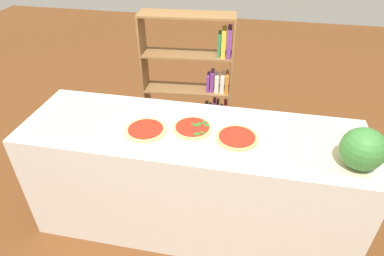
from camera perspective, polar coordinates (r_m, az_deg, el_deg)
name	(u,v)px	position (r m, az deg, el deg)	size (l,w,h in m)	color
ground_plane	(192,220)	(2.98, 0.00, -15.62)	(12.00, 12.00, 0.00)	brown
counter	(192,180)	(2.63, 0.00, -8.97)	(2.47, 0.75, 0.96)	beige
parchment_paper	(192,130)	(2.32, 0.00, -0.38)	(2.23, 0.57, 0.00)	beige
pizza_plain_0	(146,130)	(2.33, -8.07, -0.28)	(0.30, 0.30, 0.02)	#DBB26B
pizza_spinach_1	(193,128)	(2.33, 0.11, 0.04)	(0.28, 0.28, 0.02)	#DBB26B
pizza_plain_2	(237,137)	(2.26, 7.81, -1.64)	(0.28, 0.28, 0.02)	tan
watermelon	(363,149)	(2.19, 27.52, -3.25)	(0.26, 0.26, 0.26)	#387A33
bookshelf	(199,94)	(3.33, 1.24, 5.90)	(0.89, 0.32, 1.48)	brown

